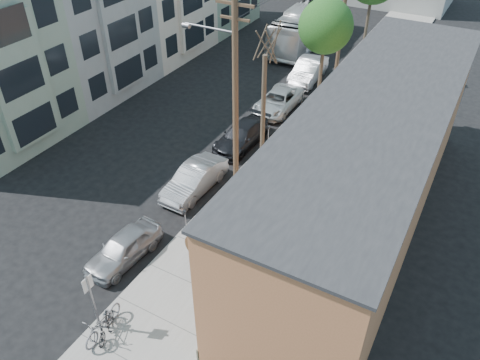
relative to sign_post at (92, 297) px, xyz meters
The scene contains 25 objects.
ground 6.17m from the sign_post, 113.51° to the left, with size 120.00×120.00×0.00m, color black.
sidewalk 16.61m from the sign_post, 83.39° to the left, with size 4.50×58.00×0.15m, color gray.
cafe_building 12.42m from the sign_post, 57.44° to the left, with size 6.60×20.20×6.61m.
apartment_row 24.19m from the sign_post, 126.20° to the left, with size 6.30×32.00×9.00m.
sign_post is the anchor object (origin of this frame).
parking_meter_near 5.93m from the sign_post, 90.98° to the left, with size 0.14×0.14×1.24m.
parking_meter_far 14.44m from the sign_post, 90.40° to the left, with size 0.14×0.14×1.24m.
utility_pole_near 10.82m from the sign_post, 89.77° to the left, with size 3.57×0.28×10.00m.
utility_pole_far 25.80m from the sign_post, 89.78° to the left, with size 1.80×0.28×10.00m.
tree_bare 12.59m from the sign_post, 87.94° to the left, with size 0.24×0.24×6.29m.
tree_leafy_mid 21.28m from the sign_post, 88.77° to the left, with size 3.42×3.42×6.87m.
patio_chair_a 5.02m from the sign_post, 43.97° to the left, with size 0.50×0.50×0.88m, color #124326, non-canonical shape.
patio_chair_b 5.03m from the sign_post, 39.45° to the left, with size 0.50×0.50×0.88m, color #124326, non-canonical shape.
patron_grey 5.83m from the sign_post, 57.28° to the left, with size 0.55×0.36×1.51m, color gray.
patron_green 4.37m from the sign_post, 46.75° to the left, with size 0.95×0.74×1.95m, color #306A2A.
cyclist 4.95m from the sign_post, 68.61° to the left, with size 1.06×0.61×1.64m, color maroon.
cyclist_bike 5.01m from the sign_post, 68.61° to the left, with size 0.68×1.95×1.03m, color black.
parked_bike_a 1.30m from the sign_post, 11.41° to the right, with size 0.44×1.56×0.94m, color black.
parked_bike_b 1.19m from the sign_post, 13.33° to the right, with size 0.72×2.06×1.08m, color slate.
car_0 3.82m from the sign_post, 115.28° to the left, with size 1.52×3.77×1.28m, color #97989E.
car_1 9.02m from the sign_post, 99.97° to the left, with size 1.49×4.29×1.41m, color #95969C.
car_2 13.94m from the sign_post, 96.41° to the left, with size 1.82×4.48×1.30m, color black.
car_3 18.95m from the sign_post, 94.70° to the left, with size 2.13×4.62×1.29m, color #B6BBBE.
car_4 24.14m from the sign_post, 93.69° to the left, with size 1.68×4.80×1.58m, color #A8AAB0.
bus 31.50m from the sign_post, 98.47° to the left, with size 2.74×11.70×3.26m, color white.
Camera 1 is at (12.11, -12.23, 15.03)m, focal length 35.00 mm.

